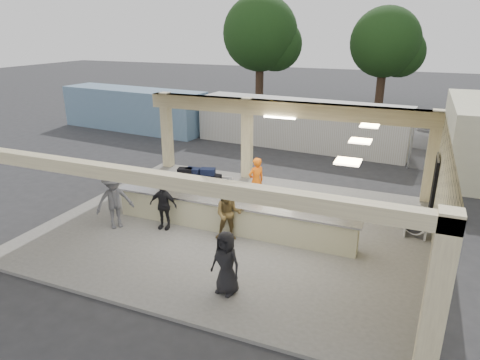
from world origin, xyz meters
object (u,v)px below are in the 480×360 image
at_px(baggage_handler, 256,181).
at_px(container_white, 300,124).
at_px(passenger_a, 228,214).
at_px(car_white_a, 439,136).
at_px(car_dark, 449,127).
at_px(passenger_c, 114,201).
at_px(passenger_b, 163,205).
at_px(passenger_d, 226,263).
at_px(drum_fan, 416,220).
at_px(baggage_counter, 230,217).
at_px(luggage_cart, 197,183).
at_px(container_blue, 134,109).

relative_size(baggage_handler, container_white, 0.15).
xyz_separation_m(passenger_a, car_white_a, (6.17, 14.14, -0.21)).
bearing_deg(car_dark, passenger_c, 166.78).
height_order(passenger_b, passenger_d, passenger_d).
relative_size(drum_fan, passenger_a, 0.59).
xyz_separation_m(baggage_counter, luggage_cart, (-2.12, 1.80, 0.25)).
relative_size(baggage_counter, passenger_a, 4.82).
bearing_deg(passenger_b, container_white, 77.47).
relative_size(passenger_a, passenger_c, 0.91).
relative_size(drum_fan, passenger_d, 0.61).
bearing_deg(car_white_a, passenger_d, -176.05).
height_order(car_dark, container_white, container_white).
distance_m(passenger_d, container_white, 14.73).
distance_m(luggage_cart, container_blue, 13.83).
xyz_separation_m(passenger_d, container_white, (-2.12, 14.57, 0.35)).
height_order(passenger_c, container_blue, container_blue).
relative_size(baggage_handler, passenger_d, 1.09).
relative_size(luggage_cart, container_blue, 0.24).
height_order(luggage_cart, baggage_handler, baggage_handler).
bearing_deg(drum_fan, car_dark, 120.24).
xyz_separation_m(baggage_counter, car_white_a, (6.35, 13.64, 0.16)).
height_order(baggage_counter, container_blue, container_blue).
bearing_deg(luggage_cart, baggage_handler, 9.89).
relative_size(luggage_cart, passenger_c, 1.31).
xyz_separation_m(passenger_b, car_white_a, (8.43, 14.24, -0.15)).
distance_m(drum_fan, passenger_b, 7.99).
height_order(passenger_b, passenger_c, passenger_c).
xyz_separation_m(baggage_handler, passenger_a, (0.21, -2.97, -0.04)).
distance_m(luggage_cart, passenger_a, 3.25).
relative_size(baggage_counter, car_white_a, 1.58).
bearing_deg(passenger_d, passenger_b, 155.26).
height_order(drum_fan, container_white, container_white).
bearing_deg(luggage_cart, car_white_a, 46.44).
distance_m(drum_fan, passenger_a, 5.86).
xyz_separation_m(drum_fan, container_blue, (-17.44, 9.61, 0.66)).
xyz_separation_m(passenger_b, passenger_d, (3.36, -2.50, 0.02)).
bearing_deg(luggage_cart, container_white, 74.44).
height_order(passenger_b, car_dark, passenger_b).
height_order(baggage_counter, passenger_d, passenger_d).
bearing_deg(container_blue, passenger_c, -50.84).
xyz_separation_m(passenger_a, container_white, (-1.01, 11.97, 0.32)).
height_order(passenger_a, car_dark, passenger_a).
relative_size(passenger_c, container_white, 0.16).
xyz_separation_m(luggage_cart, baggage_handler, (2.09, 0.67, 0.15)).
relative_size(baggage_counter, car_dark, 1.88).
bearing_deg(car_white_a, baggage_handler, 171.03).
distance_m(passenger_c, car_white_a, 17.80).
xyz_separation_m(baggage_counter, container_blue, (-11.94, 11.53, 0.71)).
bearing_deg(passenger_a, car_dark, 49.20).
distance_m(passenger_a, container_blue, 17.08).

